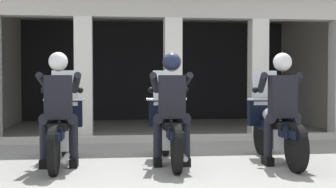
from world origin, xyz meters
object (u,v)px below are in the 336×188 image
at_px(motorcycle_center, 169,128).
at_px(police_officer_center, 172,99).
at_px(motorcycle_left, 62,129).
at_px(motorcycle_right, 275,127).
at_px(police_officer_right, 282,99).
at_px(police_officer_left, 59,99).

relative_size(motorcycle_center, police_officer_center, 1.29).
distance_m(motorcycle_center, police_officer_center, 0.52).
height_order(motorcycle_left, motorcycle_right, same).
bearing_deg(motorcycle_left, police_officer_right, -18.35).
xyz_separation_m(motorcycle_left, motorcycle_center, (1.55, -0.05, 0.00)).
xyz_separation_m(police_officer_center, motorcycle_right, (1.56, 0.17, -0.44)).
relative_size(police_officer_center, motorcycle_right, 0.78).
distance_m(police_officer_center, police_officer_right, 1.56).
height_order(motorcycle_left, police_officer_left, police_officer_left).
relative_size(police_officer_left, police_officer_right, 1.00).
relative_size(motorcycle_left, police_officer_center, 1.29).
bearing_deg(motorcycle_center, police_officer_right, -21.86).
bearing_deg(motorcycle_right, police_officer_left, 180.00).
bearing_deg(police_officer_center, police_officer_right, -11.70).
relative_size(police_officer_left, motorcycle_right, 0.78).
height_order(motorcycle_left, police_officer_right, police_officer_right).
xyz_separation_m(police_officer_left, police_officer_center, (1.55, -0.05, 0.00)).
bearing_deg(police_officer_left, motorcycle_center, -1.73).
height_order(motorcycle_center, police_officer_center, police_officer_center).
distance_m(police_officer_left, motorcycle_right, 3.14).
bearing_deg(police_officer_right, motorcycle_left, 169.60).
bearing_deg(motorcycle_right, police_officer_right, -92.42).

